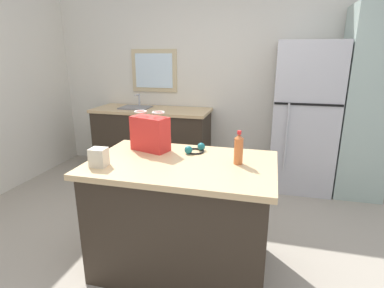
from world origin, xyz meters
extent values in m
plane|color=#9E9384|center=(0.00, 0.00, 0.00)|extent=(6.18, 6.18, 0.00)
cube|color=silver|center=(0.00, 2.24, 1.37)|extent=(5.15, 0.10, 2.74)
cube|color=#CCB78C|center=(-1.07, 2.19, 1.42)|extent=(0.68, 0.04, 0.60)
cube|color=white|center=(-1.07, 2.17, 1.42)|extent=(0.56, 0.02, 0.48)
cube|color=#33281E|center=(-0.01, -0.05, 0.43)|extent=(1.28, 0.79, 0.85)
cube|color=tan|center=(-0.01, -0.05, 0.87)|extent=(1.36, 0.87, 0.04)
cube|color=#B7B7BC|center=(0.99, 1.83, 0.90)|extent=(0.74, 0.66, 1.80)
cube|color=black|center=(0.99, 1.50, 1.12)|extent=(0.72, 0.01, 0.02)
cylinder|color=#B7B7BC|center=(0.79, 1.47, 0.72)|extent=(0.02, 0.02, 0.81)
cube|color=#9EB2A8|center=(1.65, 1.83, 1.09)|extent=(0.53, 0.62, 2.18)
cube|color=#33281E|center=(-1.01, 1.86, 0.44)|extent=(1.58, 0.60, 0.88)
cube|color=tan|center=(-1.01, 1.86, 0.90)|extent=(1.62, 0.64, 0.04)
cube|color=slate|center=(-1.25, 1.86, 0.87)|extent=(0.40, 0.32, 0.14)
cylinder|color=#B7B7BC|center=(-1.25, 2.00, 1.01)|extent=(0.03, 0.03, 0.18)
cylinder|color=#B7B7BC|center=(-1.25, 1.93, 1.09)|extent=(0.02, 0.14, 0.02)
cube|color=red|center=(-0.34, 0.16, 1.03)|extent=(0.34, 0.24, 0.28)
torus|color=white|center=(-0.41, 0.16, 1.21)|extent=(0.13, 0.13, 0.01)
torus|color=white|center=(-0.26, 0.16, 1.21)|extent=(0.13, 0.13, 0.01)
cube|color=beige|center=(-0.55, -0.28, 0.96)|extent=(0.12, 0.11, 0.13)
cylinder|color=#C66633|center=(0.40, 0.01, 0.99)|extent=(0.07, 0.07, 0.19)
cone|color=#C66633|center=(0.40, 0.01, 1.10)|extent=(0.06, 0.06, 0.03)
cylinder|color=red|center=(0.40, 0.01, 1.13)|extent=(0.03, 0.03, 0.02)
torus|color=black|center=(0.03, 0.20, 0.90)|extent=(0.21, 0.21, 0.01)
sphere|color=#19666B|center=(-0.01, 0.15, 0.93)|extent=(0.06, 0.06, 0.06)
sphere|color=#19666B|center=(0.07, 0.26, 0.93)|extent=(0.06, 0.06, 0.06)
camera|label=1|loc=(0.60, -2.09, 1.66)|focal=28.79mm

